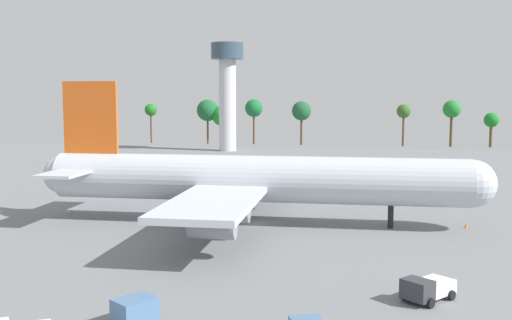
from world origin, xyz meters
The scene contains 8 objects.
ground_plane centered at (0.00, 0.00, 0.00)m, with size 230.97×230.97×0.00m, color slate.
cargo_airplane centered at (-0.22, 0.00, 5.66)m, with size 57.74×46.35×18.09m.
pushback_tractor centered at (17.90, -26.22, 1.00)m, with size 4.69×4.90×1.94m.
cargo_container_fore centered at (-3.12, -34.61, 0.95)m, with size 3.34×3.50×1.90m.
safety_cone_nose centered at (25.98, 1.70, 0.28)m, with size 0.39×0.39×0.55m, color orange.
safety_cone_tail centered at (-25.98, 1.87, 0.29)m, with size 0.40×0.40×0.57m, color orange.
control_tower centered at (-24.83, 100.60, 19.83)m, with size 9.64×9.64×32.03m.
tree_line_backdrop centered at (-11.52, 126.23, 11.04)m, with size 118.41×7.45×15.40m.
Camera 1 is at (11.76, -73.12, 16.00)m, focal length 41.50 mm.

